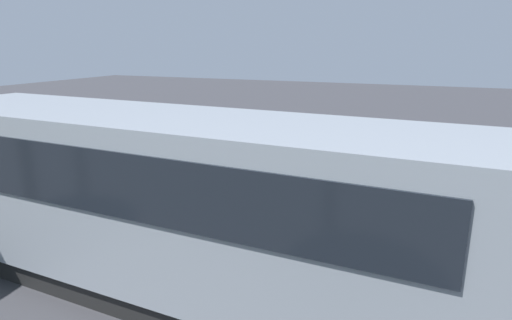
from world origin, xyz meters
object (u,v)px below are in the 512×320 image
(tour_bus, at_px, (173,206))
(traffic_cone, at_px, (310,170))
(parked_motorcycle_dark, at_px, (147,206))
(stunt_motorcycle, at_px, (244,150))
(spectator_left, at_px, (239,194))
(parked_motorcycle_silver, at_px, (342,236))
(spectator_far_left, at_px, (285,193))
(spectator_centre, at_px, (212,186))
(spectator_right, at_px, (178,182))

(tour_bus, bearing_deg, traffic_cone, -92.53)
(parked_motorcycle_dark, relative_size, stunt_motorcycle, 1.00)
(spectator_left, xyz_separation_m, parked_motorcycle_silver, (-2.51, 0.29, -0.51))
(spectator_far_left, distance_m, parked_motorcycle_dark, 3.50)
(spectator_far_left, xyz_separation_m, traffic_cone, (0.70, -4.61, -0.75))
(traffic_cone, bearing_deg, stunt_motorcycle, -10.75)
(parked_motorcycle_silver, bearing_deg, spectator_left, -6.54)
(tour_bus, distance_m, spectator_left, 2.81)
(traffic_cone, bearing_deg, spectator_centre, 76.43)
(stunt_motorcycle, bearing_deg, spectator_far_left, 123.48)
(parked_motorcycle_silver, bearing_deg, tour_bus, 44.18)
(spectator_centre, height_order, traffic_cone, spectator_centre)
(spectator_left, distance_m, parked_motorcycle_silver, 2.58)
(parked_motorcycle_dark, bearing_deg, spectator_right, -124.56)
(tour_bus, relative_size, traffic_cone, 17.51)
(spectator_left, bearing_deg, parked_motorcycle_silver, 173.46)
(spectator_far_left, bearing_deg, parked_motorcycle_silver, 159.18)
(tour_bus, relative_size, spectator_far_left, 6.27)
(spectator_right, bearing_deg, stunt_motorcycle, -84.46)
(spectator_right, bearing_deg, spectator_centre, 173.59)
(parked_motorcycle_silver, bearing_deg, spectator_right, -7.15)
(spectator_centre, bearing_deg, spectator_left, 170.06)
(spectator_centre, distance_m, parked_motorcycle_silver, 3.40)
(tour_bus, xyz_separation_m, stunt_motorcycle, (2.35, -8.13, -1.03))
(spectator_left, distance_m, parked_motorcycle_dark, 2.44)
(spectator_right, height_order, stunt_motorcycle, spectator_right)
(parked_motorcycle_dark, xyz_separation_m, traffic_cone, (-2.68, -5.34, -0.18))
(parked_motorcycle_silver, bearing_deg, traffic_cone, -67.15)
(tour_bus, height_order, spectator_centre, tour_bus)
(parked_motorcycle_dark, relative_size, traffic_cone, 3.22)
(spectator_far_left, bearing_deg, stunt_motorcycle, -56.52)
(tour_bus, bearing_deg, parked_motorcycle_silver, -135.82)
(spectator_centre, relative_size, traffic_cone, 2.75)
(spectator_right, bearing_deg, parked_motorcycle_dark, 55.44)
(traffic_cone, bearing_deg, tour_bus, 87.47)
(spectator_left, bearing_deg, traffic_cone, -93.88)
(tour_bus, bearing_deg, spectator_centre, -74.29)
(spectator_far_left, xyz_separation_m, parked_motorcycle_dark, (3.38, 0.73, -0.57))
(tour_bus, height_order, stunt_motorcycle, tour_bus)
(tour_bus, xyz_separation_m, spectator_right, (1.85, -2.99, -0.67))
(spectator_left, relative_size, spectator_centre, 0.97)
(spectator_left, height_order, spectator_right, spectator_left)
(spectator_right, xyz_separation_m, parked_motorcycle_silver, (-4.37, 0.55, -0.49))
(spectator_far_left, bearing_deg, parked_motorcycle_dark, 12.15)
(traffic_cone, bearing_deg, parked_motorcycle_dark, 63.34)
(spectator_far_left, bearing_deg, tour_bus, 71.03)
(tour_bus, bearing_deg, spectator_right, -58.24)
(spectator_left, distance_m, traffic_cone, 4.94)
(parked_motorcycle_silver, distance_m, parked_motorcycle_dark, 4.86)
(tour_bus, relative_size, parked_motorcycle_silver, 5.37)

